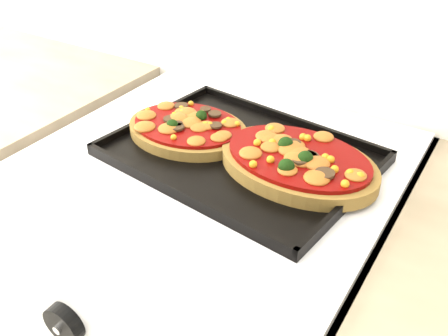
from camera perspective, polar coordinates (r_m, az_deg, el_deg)
The scene contains 5 objects.
control_panel at distance 0.68m, azimuth -16.62°, elevation -15.51°, with size 0.60×0.02×0.09m, color white.
knob_center at distance 0.67m, azimuth -17.79°, elevation -16.57°, with size 0.06×0.06×0.02m, color black.
baking_tray at distance 0.82m, azimuth 1.85°, elevation 1.75°, with size 0.41×0.30×0.02m, color black.
pizza_left at distance 0.87m, azimuth -4.20°, elevation 4.67°, with size 0.22×0.17×0.03m, color olive, non-canonical shape.
pizza_right at distance 0.78m, azimuth 8.44°, elevation 0.90°, with size 0.26×0.18×0.04m, color olive, non-canonical shape.
Camera 1 is at (0.43, 1.13, 1.35)m, focal length 40.00 mm.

